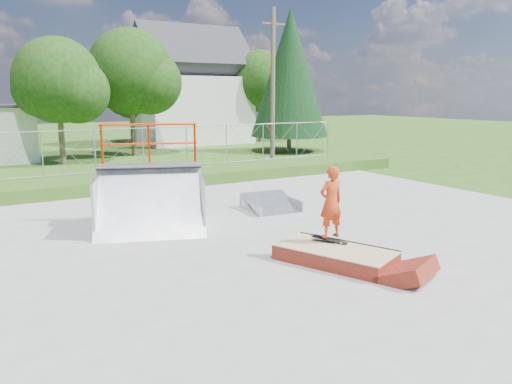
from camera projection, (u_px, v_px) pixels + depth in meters
ground at (278, 242)px, 12.62m from camera, size 120.00×120.00×0.00m
concrete_pad at (278, 241)px, 12.62m from camera, size 20.00×16.00×0.04m
grass_berm at (152, 179)px, 20.59m from camera, size 24.00×3.00×0.50m
grind_box at (335, 256)px, 10.91m from camera, size 2.11×2.82×0.38m
quarter_pipe at (149, 179)px, 13.42m from camera, size 3.51×3.25×2.85m
flat_bank_ramp at (272, 204)px, 15.98m from camera, size 1.68×1.77×0.47m
skateboard at (330, 240)px, 11.30m from camera, size 0.63×0.78×0.13m
skater at (331, 205)px, 11.14m from camera, size 0.61×0.42×1.62m
chain_link_fence at (143, 149)px, 21.22m from camera, size 20.00×0.06×1.80m
gable_house at (191, 93)px, 38.34m from camera, size 8.40×6.08×8.94m
utility_pole at (273, 88)px, 25.75m from camera, size 0.24×0.24×8.00m
tree_left_near at (63, 84)px, 25.99m from camera, size 4.76×4.48×6.65m
tree_center at (136, 75)px, 29.81m from camera, size 5.44×5.12×7.60m
tree_right_far at (264, 83)px, 39.01m from camera, size 5.10×4.80×7.12m
tree_back_mid at (136, 95)px, 38.05m from camera, size 4.08×3.84×5.70m
conifer_tree at (290, 73)px, 32.02m from camera, size 5.04×5.04×9.10m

